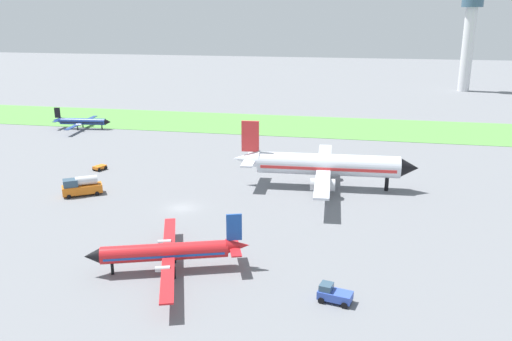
{
  "coord_description": "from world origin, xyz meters",
  "views": [
    {
      "loc": [
        27.43,
        -75.76,
        29.91
      ],
      "look_at": [
        9.39,
        12.91,
        3.0
      ],
      "focal_mm": 37.4,
      "sensor_mm": 36.0,
      "label": 1
    }
  ],
  "objects_px": {
    "airplane_foreground_turboprop": "(168,252)",
    "airplane_midfield_jet": "(324,165)",
    "airplane_taxiing_turboprop": "(82,121)",
    "control_tower": "(469,36)",
    "fuel_truck_midfield": "(81,186)",
    "pushback_tug_by_runway": "(334,294)",
    "baggage_cart_near_gate": "(100,167)"
  },
  "relations": [
    {
      "from": "airplane_foreground_turboprop",
      "to": "baggage_cart_near_gate",
      "type": "bearing_deg",
      "value": -72.34
    },
    {
      "from": "airplane_foreground_turboprop",
      "to": "baggage_cart_near_gate",
      "type": "height_order",
      "value": "airplane_foreground_turboprop"
    },
    {
      "from": "fuel_truck_midfield",
      "to": "control_tower",
      "type": "xyz_separation_m",
      "value": [
        84.53,
        145.23,
        19.58
      ]
    },
    {
      "from": "baggage_cart_near_gate",
      "to": "pushback_tug_by_runway",
      "type": "distance_m",
      "value": 63.49
    },
    {
      "from": "baggage_cart_near_gate",
      "to": "pushback_tug_by_runway",
      "type": "height_order",
      "value": "pushback_tug_by_runway"
    },
    {
      "from": "airplane_taxiing_turboprop",
      "to": "airplane_foreground_turboprop",
      "type": "bearing_deg",
      "value": -60.39
    },
    {
      "from": "airplane_taxiing_turboprop",
      "to": "baggage_cart_near_gate",
      "type": "distance_m",
      "value": 41.69
    },
    {
      "from": "fuel_truck_midfield",
      "to": "pushback_tug_by_runway",
      "type": "relative_size",
      "value": 1.73
    },
    {
      "from": "baggage_cart_near_gate",
      "to": "airplane_foreground_turboprop",
      "type": "bearing_deg",
      "value": -121.98
    },
    {
      "from": "fuel_truck_midfield",
      "to": "airplane_foreground_turboprop",
      "type": "bearing_deg",
      "value": 103.2
    },
    {
      "from": "airplane_taxiing_turboprop",
      "to": "airplane_foreground_turboprop",
      "type": "height_order",
      "value": "airplane_foreground_turboprop"
    },
    {
      "from": "airplane_foreground_turboprop",
      "to": "airplane_midfield_jet",
      "type": "bearing_deg",
      "value": -133.11
    },
    {
      "from": "airplane_taxiing_turboprop",
      "to": "control_tower",
      "type": "height_order",
      "value": "control_tower"
    },
    {
      "from": "airplane_taxiing_turboprop",
      "to": "baggage_cart_near_gate",
      "type": "relative_size",
      "value": 6.62
    },
    {
      "from": "fuel_truck_midfield",
      "to": "airplane_midfield_jet",
      "type": "bearing_deg",
      "value": 163.9
    },
    {
      "from": "airplane_taxiing_turboprop",
      "to": "fuel_truck_midfield",
      "type": "distance_m",
      "value": 56.19
    },
    {
      "from": "baggage_cart_near_gate",
      "to": "fuel_truck_midfield",
      "type": "relative_size",
      "value": 0.42
    },
    {
      "from": "control_tower",
      "to": "fuel_truck_midfield",
      "type": "bearing_deg",
      "value": -120.2
    },
    {
      "from": "airplane_midfield_jet",
      "to": "control_tower",
      "type": "height_order",
      "value": "control_tower"
    },
    {
      "from": "fuel_truck_midfield",
      "to": "pushback_tug_by_runway",
      "type": "xyz_separation_m",
      "value": [
        44.23,
        -26.67,
        -0.67
      ]
    },
    {
      "from": "airplane_taxiing_turboprop",
      "to": "pushback_tug_by_runway",
      "type": "distance_m",
      "value": 104.15
    },
    {
      "from": "pushback_tug_by_runway",
      "to": "control_tower",
      "type": "xyz_separation_m",
      "value": [
        40.3,
        171.9,
        20.25
      ]
    },
    {
      "from": "baggage_cart_near_gate",
      "to": "control_tower",
      "type": "xyz_separation_m",
      "value": [
        88.68,
        130.78,
        20.59
      ]
    },
    {
      "from": "airplane_foreground_turboprop",
      "to": "pushback_tug_by_runway",
      "type": "xyz_separation_m",
      "value": [
        19.85,
        -3.27,
        -1.6
      ]
    },
    {
      "from": "airplane_taxiing_turboprop",
      "to": "control_tower",
      "type": "distance_m",
      "value": 148.48
    },
    {
      "from": "airplane_midfield_jet",
      "to": "baggage_cart_near_gate",
      "type": "distance_m",
      "value": 44.38
    },
    {
      "from": "airplane_foreground_turboprop",
      "to": "fuel_truck_midfield",
      "type": "relative_size",
      "value": 3.27
    },
    {
      "from": "airplane_taxiing_turboprop",
      "to": "airplane_midfield_jet",
      "type": "xyz_separation_m",
      "value": [
        67.13,
        -37.07,
        2.14
      ]
    },
    {
      "from": "airplane_foreground_turboprop",
      "to": "airplane_midfield_jet",
      "type": "relative_size",
      "value": 0.67
    },
    {
      "from": "fuel_truck_midfield",
      "to": "control_tower",
      "type": "distance_m",
      "value": 169.18
    },
    {
      "from": "airplane_midfield_jet",
      "to": "control_tower",
      "type": "distance_m",
      "value": 141.35
    },
    {
      "from": "airplane_taxiing_turboprop",
      "to": "airplane_foreground_turboprop",
      "type": "xyz_separation_m",
      "value": [
        51.48,
        -72.61,
        0.45
      ]
    }
  ]
}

